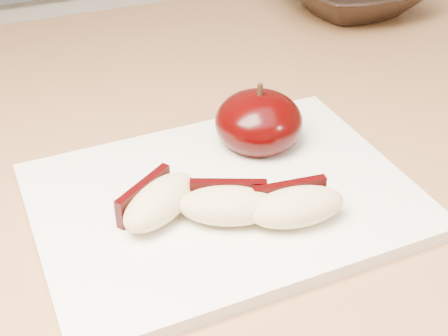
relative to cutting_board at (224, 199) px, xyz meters
name	(u,v)px	position (x,y,z in m)	size (l,w,h in m)	color
back_cabinet	(92,135)	(0.02, 0.83, -0.44)	(2.40, 0.62, 0.94)	silver
cutting_board	(224,199)	(0.00, 0.00, 0.00)	(0.30, 0.22, 0.01)	silver
apple_half	(259,122)	(0.06, 0.06, 0.03)	(0.10, 0.10, 0.07)	black
apple_wedge_a	(158,201)	(-0.06, -0.01, 0.02)	(0.08, 0.07, 0.03)	tan
apple_wedge_b	(228,204)	(-0.01, -0.03, 0.02)	(0.08, 0.06, 0.03)	tan
apple_wedge_c	(296,205)	(0.04, -0.05, 0.02)	(0.08, 0.04, 0.03)	tan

